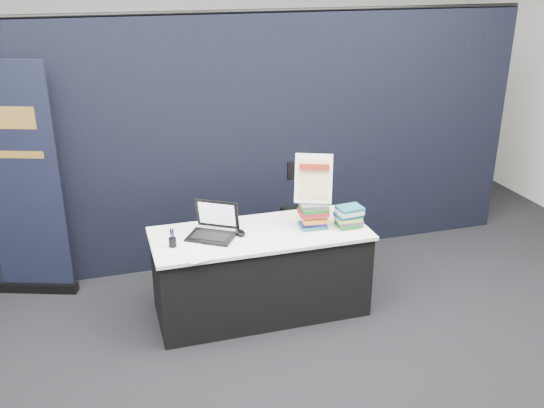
{
  "coord_description": "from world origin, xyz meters",
  "views": [
    {
      "loc": [
        -1.22,
        -3.84,
        2.85
      ],
      "look_at": [
        0.1,
        0.55,
        0.99
      ],
      "focal_mm": 40.0,
      "sensor_mm": 36.0,
      "label": 1
    }
  ],
  "objects_px": {
    "book_stack_tall": "(314,215)",
    "book_stack_short": "(349,217)",
    "display_table": "(261,272)",
    "info_sign": "(314,179)",
    "pullup_banner": "(14,196)",
    "stacking_chair": "(310,206)",
    "laptop": "(210,228)"
  },
  "relations": [
    {
      "from": "book_stack_tall",
      "to": "book_stack_short",
      "type": "relative_size",
      "value": 1.15
    },
    {
      "from": "display_table",
      "to": "book_stack_tall",
      "type": "distance_m",
      "value": 0.67
    },
    {
      "from": "book_stack_short",
      "to": "info_sign",
      "type": "bearing_deg",
      "value": 159.73
    },
    {
      "from": "pullup_banner",
      "to": "stacking_chair",
      "type": "xyz_separation_m",
      "value": [
        2.73,
        -0.06,
        -0.39
      ]
    },
    {
      "from": "book_stack_short",
      "to": "stacking_chair",
      "type": "xyz_separation_m",
      "value": [
        0.02,
        0.99,
        -0.29
      ]
    },
    {
      "from": "info_sign",
      "to": "book_stack_tall",
      "type": "bearing_deg",
      "value": -67.82
    },
    {
      "from": "display_table",
      "to": "book_stack_short",
      "type": "height_order",
      "value": "book_stack_short"
    },
    {
      "from": "book_stack_short",
      "to": "stacking_chair",
      "type": "bearing_deg",
      "value": 88.68
    },
    {
      "from": "display_table",
      "to": "info_sign",
      "type": "bearing_deg",
      "value": 0.81
    },
    {
      "from": "book_stack_tall",
      "to": "pullup_banner",
      "type": "bearing_deg",
      "value": 158.12
    },
    {
      "from": "laptop",
      "to": "info_sign",
      "type": "height_order",
      "value": "info_sign"
    },
    {
      "from": "display_table",
      "to": "pullup_banner",
      "type": "xyz_separation_m",
      "value": [
        -1.96,
        0.95,
        0.56
      ]
    },
    {
      "from": "pullup_banner",
      "to": "info_sign",
      "type": "bearing_deg",
      "value": -1.97
    },
    {
      "from": "book_stack_tall",
      "to": "info_sign",
      "type": "bearing_deg",
      "value": 90.0
    },
    {
      "from": "display_table",
      "to": "laptop",
      "type": "relative_size",
      "value": 3.91
    },
    {
      "from": "laptop",
      "to": "pullup_banner",
      "type": "bearing_deg",
      "value": -178.07
    },
    {
      "from": "book_stack_short",
      "to": "pullup_banner",
      "type": "bearing_deg",
      "value": 158.85
    },
    {
      "from": "laptop",
      "to": "book_stack_tall",
      "type": "height_order",
      "value": "laptop"
    },
    {
      "from": "book_stack_tall",
      "to": "pullup_banner",
      "type": "relative_size",
      "value": 0.12
    },
    {
      "from": "info_sign",
      "to": "book_stack_short",
      "type": "bearing_deg",
      "value": 1.91
    },
    {
      "from": "book_stack_tall",
      "to": "stacking_chair",
      "type": "bearing_deg",
      "value": 71.39
    },
    {
      "from": "pullup_banner",
      "to": "stacking_chair",
      "type": "relative_size",
      "value": 2.14
    },
    {
      "from": "book_stack_tall",
      "to": "pullup_banner",
      "type": "distance_m",
      "value": 2.61
    },
    {
      "from": "laptop",
      "to": "book_stack_short",
      "type": "relative_size",
      "value": 2.13
    },
    {
      "from": "display_table",
      "to": "laptop",
      "type": "xyz_separation_m",
      "value": [
        -0.41,
        0.05,
        0.44
      ]
    },
    {
      "from": "book_stack_short",
      "to": "stacking_chair",
      "type": "relative_size",
      "value": 0.22
    },
    {
      "from": "book_stack_short",
      "to": "pullup_banner",
      "type": "xyz_separation_m",
      "value": [
        -2.7,
        1.05,
        0.1
      ]
    },
    {
      "from": "laptop",
      "to": "book_stack_tall",
      "type": "xyz_separation_m",
      "value": [
        0.87,
        -0.08,
        0.04
      ]
    },
    {
      "from": "book_stack_short",
      "to": "book_stack_tall",
      "type": "bearing_deg",
      "value": 165.32
    },
    {
      "from": "book_stack_tall",
      "to": "info_sign",
      "type": "height_order",
      "value": "info_sign"
    },
    {
      "from": "book_stack_tall",
      "to": "info_sign",
      "type": "distance_m",
      "value": 0.31
    },
    {
      "from": "laptop",
      "to": "info_sign",
      "type": "xyz_separation_m",
      "value": [
        0.87,
        -0.05,
        0.35
      ]
    }
  ]
}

